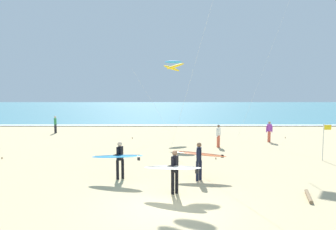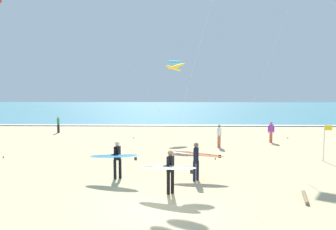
{
  "view_description": "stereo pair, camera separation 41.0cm",
  "coord_description": "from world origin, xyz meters",
  "px_view_note": "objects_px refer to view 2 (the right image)",
  "views": [
    {
      "loc": [
        0.02,
        -9.96,
        4.03
      ],
      "look_at": [
        0.04,
        7.73,
        2.49
      ],
      "focal_mm": 31.6,
      "sensor_mm": 36.0,
      "label": 1
    },
    {
      "loc": [
        0.43,
        -9.96,
        4.03
      ],
      "look_at": [
        0.04,
        7.73,
        2.49
      ],
      "focal_mm": 31.6,
      "sensor_mm": 36.0,
      "label": 2
    }
  ],
  "objects_px": {
    "surfer_trailing": "(169,168)",
    "driftwood_log": "(305,197)",
    "surfer_lead": "(116,157)",
    "bystander_green_top": "(58,124)",
    "bystander_purple_top": "(271,132)",
    "surfer_third": "(196,156)",
    "lifeguard_flag": "(325,139)",
    "bystander_white_top": "(219,136)",
    "kite_arc_cobalt_low": "(175,66)"
  },
  "relations": [
    {
      "from": "surfer_lead",
      "to": "surfer_trailing",
      "type": "distance_m",
      "value": 3.05
    },
    {
      "from": "surfer_third",
      "to": "bystander_white_top",
      "type": "relative_size",
      "value": 1.56
    },
    {
      "from": "kite_arc_cobalt_low",
      "to": "bystander_green_top",
      "type": "bearing_deg",
      "value": 166.01
    },
    {
      "from": "kite_arc_cobalt_low",
      "to": "bystander_white_top",
      "type": "relative_size",
      "value": 4.0
    },
    {
      "from": "bystander_green_top",
      "to": "lifeguard_flag",
      "type": "xyz_separation_m",
      "value": [
        19.26,
        -10.6,
        0.45
      ]
    },
    {
      "from": "bystander_purple_top",
      "to": "bystander_white_top",
      "type": "distance_m",
      "value": 4.7
    },
    {
      "from": "bystander_purple_top",
      "to": "surfer_lead",
      "type": "bearing_deg",
      "value": -136.16
    },
    {
      "from": "bystander_purple_top",
      "to": "driftwood_log",
      "type": "height_order",
      "value": "bystander_purple_top"
    },
    {
      "from": "surfer_trailing",
      "to": "surfer_third",
      "type": "xyz_separation_m",
      "value": [
        1.19,
        2.01,
        0.0
      ]
    },
    {
      "from": "surfer_third",
      "to": "surfer_lead",
      "type": "bearing_deg",
      "value": -177.91
    },
    {
      "from": "bystander_green_top",
      "to": "driftwood_log",
      "type": "distance_m",
      "value": 22.71
    },
    {
      "from": "bystander_white_top",
      "to": "lifeguard_flag",
      "type": "xyz_separation_m",
      "value": [
        5.32,
        -3.86,
        0.45
      ]
    },
    {
      "from": "surfer_third",
      "to": "bystander_purple_top",
      "type": "height_order",
      "value": "surfer_third"
    },
    {
      "from": "surfer_lead",
      "to": "bystander_white_top",
      "type": "height_order",
      "value": "surfer_lead"
    },
    {
      "from": "surfer_third",
      "to": "driftwood_log",
      "type": "relative_size",
      "value": 1.95
    },
    {
      "from": "lifeguard_flag",
      "to": "bystander_white_top",
      "type": "bearing_deg",
      "value": 144.02
    },
    {
      "from": "surfer_third",
      "to": "bystander_green_top",
      "type": "height_order",
      "value": "surfer_third"
    },
    {
      "from": "kite_arc_cobalt_low",
      "to": "lifeguard_flag",
      "type": "xyz_separation_m",
      "value": [
        8.4,
        -7.9,
        -4.71
      ]
    },
    {
      "from": "surfer_trailing",
      "to": "lifeguard_flag",
      "type": "height_order",
      "value": "lifeguard_flag"
    },
    {
      "from": "surfer_third",
      "to": "bystander_white_top",
      "type": "distance_m",
      "value": 7.69
    },
    {
      "from": "surfer_lead",
      "to": "surfer_third",
      "type": "relative_size",
      "value": 0.97
    },
    {
      "from": "surfer_lead",
      "to": "kite_arc_cobalt_low",
      "type": "relative_size",
      "value": 0.38
    },
    {
      "from": "bystander_purple_top",
      "to": "bystander_white_top",
      "type": "relative_size",
      "value": 1.0
    },
    {
      "from": "surfer_lead",
      "to": "lifeguard_flag",
      "type": "bearing_deg",
      "value": 18.33
    },
    {
      "from": "driftwood_log",
      "to": "bystander_white_top",
      "type": "bearing_deg",
      "value": 100.03
    },
    {
      "from": "surfer_trailing",
      "to": "kite_arc_cobalt_low",
      "type": "distance_m",
      "value": 14.3
    },
    {
      "from": "surfer_trailing",
      "to": "surfer_third",
      "type": "relative_size",
      "value": 0.93
    },
    {
      "from": "surfer_lead",
      "to": "surfer_third",
      "type": "bearing_deg",
      "value": 2.09
    },
    {
      "from": "kite_arc_cobalt_low",
      "to": "surfer_trailing",
      "type": "bearing_deg",
      "value": -90.99
    },
    {
      "from": "bystander_purple_top",
      "to": "lifeguard_flag",
      "type": "bearing_deg",
      "value": -79.61
    },
    {
      "from": "bystander_green_top",
      "to": "driftwood_log",
      "type": "relative_size",
      "value": 1.25
    },
    {
      "from": "surfer_lead",
      "to": "bystander_green_top",
      "type": "relative_size",
      "value": 1.52
    },
    {
      "from": "surfer_trailing",
      "to": "driftwood_log",
      "type": "bearing_deg",
      "value": -3.48
    },
    {
      "from": "surfer_trailing",
      "to": "kite_arc_cobalt_low",
      "type": "relative_size",
      "value": 0.36
    },
    {
      "from": "lifeguard_flag",
      "to": "kite_arc_cobalt_low",
      "type": "bearing_deg",
      "value": 136.77
    },
    {
      "from": "surfer_lead",
      "to": "surfer_third",
      "type": "height_order",
      "value": "same"
    },
    {
      "from": "surfer_lead",
      "to": "kite_arc_cobalt_low",
      "type": "distance_m",
      "value": 12.83
    },
    {
      "from": "bystander_white_top",
      "to": "driftwood_log",
      "type": "distance_m",
      "value": 9.88
    },
    {
      "from": "surfer_trailing",
      "to": "bystander_white_top",
      "type": "xyz_separation_m",
      "value": [
        3.31,
        9.39,
        -0.23
      ]
    },
    {
      "from": "driftwood_log",
      "to": "kite_arc_cobalt_low",
      "type": "bearing_deg",
      "value": 109.24
    },
    {
      "from": "bystander_green_top",
      "to": "driftwood_log",
      "type": "height_order",
      "value": "bystander_green_top"
    },
    {
      "from": "kite_arc_cobalt_low",
      "to": "bystander_green_top",
      "type": "distance_m",
      "value": 12.32
    },
    {
      "from": "kite_arc_cobalt_low",
      "to": "bystander_white_top",
      "type": "xyz_separation_m",
      "value": [
        3.08,
        -4.03,
        -5.16
      ]
    },
    {
      "from": "surfer_lead",
      "to": "bystander_green_top",
      "type": "height_order",
      "value": "surfer_lead"
    },
    {
      "from": "driftwood_log",
      "to": "surfer_lead",
      "type": "bearing_deg",
      "value": 163.63
    },
    {
      "from": "lifeguard_flag",
      "to": "driftwood_log",
      "type": "bearing_deg",
      "value": -121.72
    },
    {
      "from": "surfer_third",
      "to": "bystander_white_top",
      "type": "bearing_deg",
      "value": 73.99
    },
    {
      "from": "surfer_third",
      "to": "bystander_green_top",
      "type": "distance_m",
      "value": 18.42
    },
    {
      "from": "surfer_lead",
      "to": "bystander_white_top",
      "type": "bearing_deg",
      "value": 52.79
    },
    {
      "from": "bystander_purple_top",
      "to": "lifeguard_flag",
      "type": "height_order",
      "value": "lifeguard_flag"
    }
  ]
}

